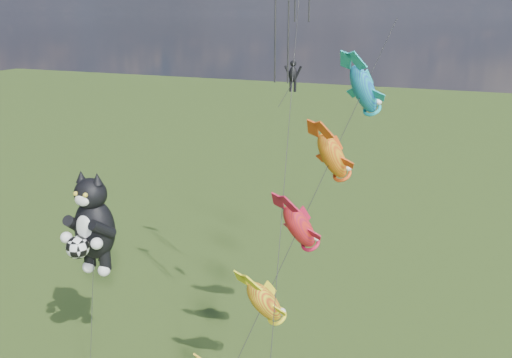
% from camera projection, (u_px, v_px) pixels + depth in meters
% --- Properties ---
extents(cat_kite_rig, '(3.08, 4.35, 11.83)m').
position_uv_depth(cat_kite_rig, '(92.00, 223.00, 32.66)').
color(cat_kite_rig, brown).
rests_on(cat_kite_rig, ground).
extents(fish_windsock_rig, '(5.72, 14.99, 20.15)m').
position_uv_depth(fish_windsock_rig, '(299.00, 227.00, 24.96)').
color(fish_windsock_rig, brown).
rests_on(fish_windsock_rig, ground).
extents(parafoil_rig, '(5.20, 17.03, 27.54)m').
position_uv_depth(parafoil_rig, '(294.00, 29.00, 28.46)').
color(parafoil_rig, brown).
rests_on(parafoil_rig, ground).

